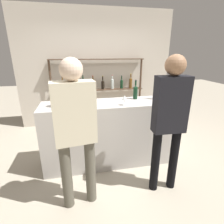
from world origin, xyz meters
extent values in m
plane|color=#B2A893|center=(0.00, 0.00, 0.00)|extent=(16.00, 16.00, 0.00)
cube|color=#B7B2AD|center=(0.00, 0.00, 0.53)|extent=(2.21, 0.59, 1.06)
cube|color=beige|center=(0.00, 1.90, 1.40)|extent=(3.81, 0.12, 2.80)
cylinder|color=#4C3828|center=(-1.11, 1.72, 0.83)|extent=(0.05, 0.05, 1.66)
cylinder|color=#4C3828|center=(1.11, 1.72, 0.83)|extent=(0.05, 0.05, 1.66)
cube|color=#4C3828|center=(0.00, 1.72, 1.65)|extent=(2.28, 0.18, 0.02)
cube|color=#4C3828|center=(0.00, 1.72, 0.91)|extent=(2.28, 0.18, 0.02)
cylinder|color=brown|center=(-0.85, 1.72, 1.03)|extent=(0.08, 0.08, 0.21)
cone|color=brown|center=(-0.85, 1.72, 1.15)|extent=(0.08, 0.08, 0.04)
cylinder|color=brown|center=(-0.85, 1.72, 1.22)|extent=(0.03, 0.03, 0.09)
cylinder|color=black|center=(-0.85, 1.72, 1.27)|extent=(0.03, 0.03, 0.01)
cylinder|color=black|center=(-0.60, 1.72, 1.02)|extent=(0.07, 0.07, 0.20)
cone|color=black|center=(-0.60, 1.72, 1.14)|extent=(0.07, 0.07, 0.03)
cylinder|color=black|center=(-0.60, 1.72, 1.19)|extent=(0.03, 0.03, 0.07)
cylinder|color=black|center=(-0.60, 1.72, 1.23)|extent=(0.03, 0.03, 0.01)
cylinder|color=black|center=(-0.36, 1.72, 1.04)|extent=(0.07, 0.07, 0.23)
cone|color=black|center=(-0.36, 1.72, 1.16)|extent=(0.07, 0.07, 0.03)
cylinder|color=black|center=(-0.36, 1.72, 1.22)|extent=(0.03, 0.03, 0.09)
cylinder|color=black|center=(-0.36, 1.72, 1.27)|extent=(0.03, 0.03, 0.01)
cylinder|color=brown|center=(-0.12, 1.72, 1.03)|extent=(0.07, 0.07, 0.22)
cone|color=brown|center=(-0.12, 1.72, 1.16)|extent=(0.07, 0.07, 0.03)
cylinder|color=brown|center=(-0.12, 1.72, 1.21)|extent=(0.03, 0.03, 0.08)
cylinder|color=maroon|center=(-0.12, 1.72, 1.26)|extent=(0.03, 0.03, 0.01)
cylinder|color=black|center=(0.12, 1.72, 1.02)|extent=(0.08, 0.08, 0.19)
cone|color=black|center=(0.12, 1.72, 1.13)|extent=(0.08, 0.08, 0.04)
cylinder|color=black|center=(0.12, 1.72, 1.19)|extent=(0.03, 0.03, 0.10)
cylinder|color=gold|center=(0.12, 1.72, 1.25)|extent=(0.03, 0.03, 0.01)
cylinder|color=silver|center=(0.36, 1.72, 1.04)|extent=(0.07, 0.07, 0.23)
cone|color=silver|center=(0.36, 1.72, 1.17)|extent=(0.07, 0.07, 0.03)
cylinder|color=silver|center=(0.36, 1.72, 1.22)|extent=(0.03, 0.03, 0.07)
cylinder|color=maroon|center=(0.36, 1.72, 1.26)|extent=(0.03, 0.03, 0.01)
cylinder|color=black|center=(0.60, 1.72, 1.02)|extent=(0.07, 0.07, 0.20)
cone|color=black|center=(0.60, 1.72, 1.14)|extent=(0.07, 0.07, 0.03)
cylinder|color=black|center=(0.60, 1.72, 1.19)|extent=(0.03, 0.03, 0.08)
cylinder|color=#232328|center=(0.60, 1.72, 1.24)|extent=(0.03, 0.03, 0.01)
cylinder|color=brown|center=(0.85, 1.72, 1.04)|extent=(0.07, 0.07, 0.23)
cone|color=brown|center=(0.85, 1.72, 1.17)|extent=(0.07, 0.07, 0.03)
cylinder|color=brown|center=(0.85, 1.72, 1.23)|extent=(0.03, 0.03, 0.09)
cylinder|color=gold|center=(0.85, 1.72, 1.28)|extent=(0.03, 0.03, 0.01)
cylinder|color=silver|center=(0.97, 0.10, 1.17)|extent=(0.08, 0.08, 0.22)
cone|color=silver|center=(0.97, 0.10, 1.30)|extent=(0.08, 0.08, 0.04)
cylinder|color=silver|center=(0.97, 0.10, 1.36)|extent=(0.03, 0.03, 0.09)
cylinder|color=gold|center=(0.97, 0.10, 1.41)|extent=(0.03, 0.03, 0.01)
cylinder|color=silver|center=(-0.31, -0.01, 1.16)|extent=(0.08, 0.08, 0.21)
cone|color=silver|center=(-0.31, -0.01, 1.28)|extent=(0.08, 0.08, 0.04)
cylinder|color=silver|center=(-0.31, -0.01, 1.34)|extent=(0.03, 0.03, 0.07)
cylinder|color=#232328|center=(-0.31, -0.01, 1.38)|extent=(0.03, 0.03, 0.01)
cylinder|color=silver|center=(0.78, 0.05, 1.16)|extent=(0.09, 0.09, 0.20)
cone|color=silver|center=(0.78, 0.05, 1.28)|extent=(0.09, 0.09, 0.04)
cylinder|color=silver|center=(0.78, 0.05, 1.35)|extent=(0.03, 0.03, 0.10)
cylinder|color=maroon|center=(0.78, 0.05, 1.40)|extent=(0.04, 0.04, 0.01)
cylinder|color=black|center=(0.43, 0.14, 1.16)|extent=(0.07, 0.07, 0.19)
cone|color=black|center=(0.43, 0.14, 1.27)|extent=(0.07, 0.07, 0.03)
cylinder|color=black|center=(0.43, 0.14, 1.33)|extent=(0.03, 0.03, 0.08)
cylinder|color=#232328|center=(0.43, 0.14, 1.37)|extent=(0.03, 0.03, 0.01)
cylinder|color=silver|center=(0.15, -0.18, 1.06)|extent=(0.06, 0.06, 0.00)
cylinder|color=silver|center=(0.15, -0.18, 1.10)|extent=(0.01, 0.01, 0.08)
cone|color=silver|center=(0.15, -0.18, 1.18)|extent=(0.08, 0.08, 0.07)
cylinder|color=silver|center=(-0.86, -0.04, 1.13)|extent=(0.11, 0.11, 0.14)
sphere|color=tan|center=(-0.87, -0.05, 1.08)|extent=(0.02, 0.02, 0.02)
sphere|color=tan|center=(-0.84, -0.08, 1.09)|extent=(0.02, 0.02, 0.02)
sphere|color=tan|center=(-0.89, -0.06, 1.10)|extent=(0.02, 0.02, 0.02)
sphere|color=tan|center=(-0.84, -0.06, 1.08)|extent=(0.02, 0.02, 0.02)
sphere|color=tan|center=(-0.83, -0.07, 1.11)|extent=(0.02, 0.02, 0.02)
cylinder|color=#575347|center=(-0.43, -0.79, 0.43)|extent=(0.12, 0.12, 0.86)
cylinder|color=#575347|center=(-0.72, -0.83, 0.43)|extent=(0.12, 0.12, 0.86)
cube|color=beige|center=(-0.58, -0.81, 1.20)|extent=(0.47, 0.25, 0.68)
sphere|color=beige|center=(-0.58, -0.81, 1.66)|extent=(0.23, 0.23, 0.23)
cylinder|color=black|center=(0.69, -0.79, 0.44)|extent=(0.11, 0.11, 0.87)
cylinder|color=black|center=(0.43, -0.78, 0.44)|extent=(0.11, 0.11, 0.87)
cube|color=black|center=(0.56, -0.78, 1.21)|extent=(0.41, 0.20, 0.69)
sphere|color=#936B4C|center=(0.56, -0.78, 1.68)|extent=(0.24, 0.24, 0.24)
camera|label=1|loc=(-0.54, -2.59, 1.82)|focal=28.00mm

